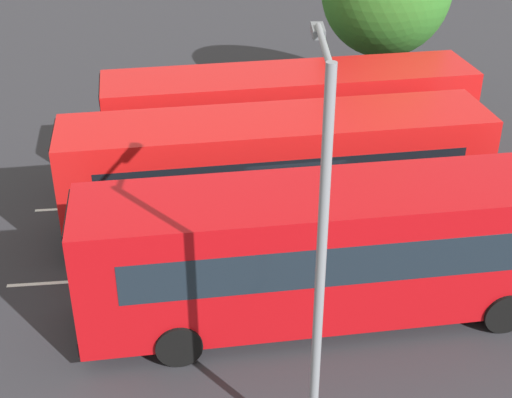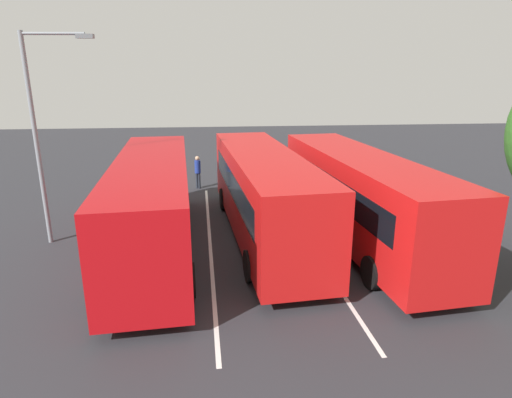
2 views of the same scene
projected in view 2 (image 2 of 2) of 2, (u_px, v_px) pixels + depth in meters
ground_plane at (258, 240)px, 16.07m from camera, size 70.00×70.00×0.00m
bus_far_left at (359, 194)px, 15.57m from camera, size 11.37×3.43×3.23m
bus_center_left at (263, 191)px, 15.97m from camera, size 11.36×3.30×3.23m
bus_center_right at (153, 201)px, 14.72m from camera, size 11.34×3.17×3.23m
pedestrian at (198, 169)px, 22.88m from camera, size 0.45×0.45×1.77m
street_lamp at (41, 127)px, 14.65m from camera, size 0.35×2.42×7.37m
lane_stripe_outer_left at (306, 238)px, 16.25m from camera, size 14.37×0.56×0.01m
lane_stripe_inner_left at (210, 241)px, 15.90m from camera, size 14.37×0.56×0.01m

